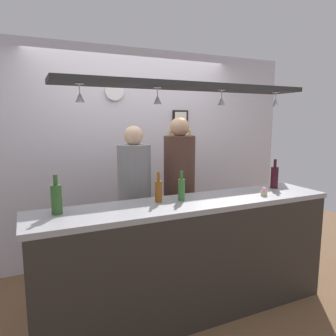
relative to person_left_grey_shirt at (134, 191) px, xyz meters
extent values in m
plane|color=brown|center=(0.27, -0.34, -1.01)|extent=(8.00, 8.00, 0.00)
cube|color=silver|center=(0.27, 0.76, 0.29)|extent=(4.40, 0.06, 2.60)
cube|color=#99999E|center=(0.27, -0.69, 0.01)|extent=(2.70, 0.55, 0.04)
cube|color=#2D2823|center=(0.27, -0.95, -0.52)|extent=(2.65, 0.04, 1.00)
cube|color=black|center=(0.27, -0.64, 1.00)|extent=(2.20, 0.36, 0.04)
cylinder|color=silver|center=(-0.62, -0.66, 0.98)|extent=(0.06, 0.06, 0.00)
cylinder|color=silver|center=(-0.62, -0.66, 0.95)|extent=(0.01, 0.01, 0.06)
cone|color=silver|center=(-0.62, -0.66, 0.89)|extent=(0.07, 0.07, 0.08)
cylinder|color=silver|center=(-0.01, -0.65, 0.98)|extent=(0.06, 0.06, 0.00)
cylinder|color=silver|center=(-0.01, -0.65, 0.95)|extent=(0.01, 0.01, 0.06)
cone|color=silver|center=(-0.01, -0.65, 0.89)|extent=(0.07, 0.07, 0.08)
cylinder|color=silver|center=(0.58, -0.68, 0.98)|extent=(0.06, 0.06, 0.00)
cylinder|color=silver|center=(0.58, -0.68, 0.95)|extent=(0.01, 0.01, 0.06)
cone|color=silver|center=(0.58, -0.68, 0.89)|extent=(0.07, 0.07, 0.08)
cylinder|color=silver|center=(1.16, -0.71, 0.98)|extent=(0.06, 0.06, 0.00)
cylinder|color=silver|center=(1.16, -0.71, 0.95)|extent=(0.01, 0.01, 0.06)
cone|color=silver|center=(1.16, -0.71, 0.89)|extent=(0.07, 0.07, 0.08)
cube|color=#2D334C|center=(0.00, 0.00, -0.61)|extent=(0.17, 0.18, 0.80)
cylinder|color=gray|center=(0.00, 0.00, 0.13)|extent=(0.34, 0.34, 0.69)
sphere|color=beige|center=(0.00, 0.00, 0.57)|extent=(0.20, 0.20, 0.20)
cube|color=#2D334C|center=(0.52, 0.00, -0.59)|extent=(0.17, 0.18, 0.84)
cylinder|color=brown|center=(0.52, 0.00, 0.19)|extent=(0.34, 0.34, 0.73)
sphere|color=tan|center=(0.52, 0.00, 0.65)|extent=(0.21, 0.21, 0.21)
cylinder|color=#336B2D|center=(0.22, -0.63, 0.12)|extent=(0.06, 0.06, 0.19)
cylinder|color=#336B2D|center=(0.22, -0.63, 0.25)|extent=(0.03, 0.03, 0.07)
cylinder|color=#380F19|center=(1.32, -0.58, 0.14)|extent=(0.08, 0.08, 0.22)
cylinder|color=#380F19|center=(1.32, -0.58, 0.29)|extent=(0.03, 0.03, 0.08)
cylinder|color=#2D5623|center=(-0.81, -0.60, 0.14)|extent=(0.08, 0.08, 0.22)
cylinder|color=#2D5623|center=(-0.81, -0.60, 0.29)|extent=(0.03, 0.03, 0.08)
cylinder|color=brown|center=(0.02, -0.59, 0.12)|extent=(0.06, 0.06, 0.18)
cylinder|color=brown|center=(0.02, -0.59, 0.25)|extent=(0.03, 0.03, 0.08)
cylinder|color=beige|center=(1.00, -0.79, 0.05)|extent=(0.06, 0.06, 0.04)
sphere|color=pink|center=(1.00, -0.79, 0.08)|extent=(0.05, 0.05, 0.05)
cube|color=#B29338|center=(0.88, 0.72, 0.49)|extent=(0.30, 0.02, 0.18)
cube|color=white|center=(0.88, 0.70, 0.49)|extent=(0.23, 0.01, 0.14)
cube|color=black|center=(0.89, 0.72, 0.76)|extent=(0.22, 0.02, 0.18)
cube|color=white|center=(0.89, 0.70, 0.76)|extent=(0.17, 0.01, 0.14)
cylinder|color=white|center=(0.01, 0.71, 1.06)|extent=(0.22, 0.03, 0.22)
camera|label=1|loc=(-1.01, -3.02, 0.73)|focal=33.70mm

